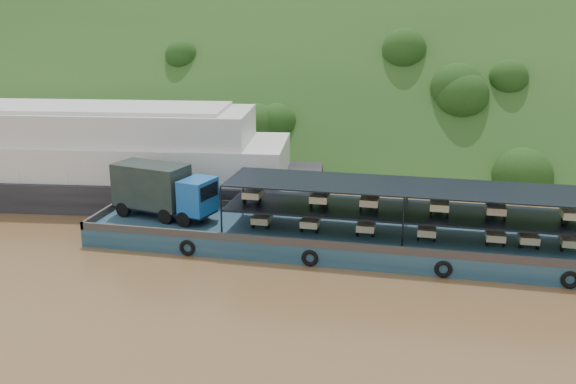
# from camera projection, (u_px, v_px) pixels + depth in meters

# --- Properties ---
(ground) EXTENTS (160.00, 160.00, 0.00)m
(ground) POSITION_uv_depth(u_px,v_px,m) (308.00, 254.00, 41.59)
(ground) COLOR brown
(ground) RESTS_ON ground
(hillside) EXTENTS (140.00, 39.60, 39.60)m
(hillside) POSITION_uv_depth(u_px,v_px,m) (366.00, 143.00, 75.34)
(hillside) COLOR #193A15
(hillside) RESTS_ON ground
(cargo_barge) EXTENTS (35.00, 7.18, 4.92)m
(cargo_barge) POSITION_uv_depth(u_px,v_px,m) (328.00, 229.00, 42.43)
(cargo_barge) COLOR #15324A
(cargo_barge) RESTS_ON ground
(passenger_ferry) EXTENTS (39.31, 14.44, 7.78)m
(passenger_ferry) POSITION_uv_depth(u_px,v_px,m) (89.00, 158.00, 52.93)
(passenger_ferry) COLOR black
(passenger_ferry) RESTS_ON ground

